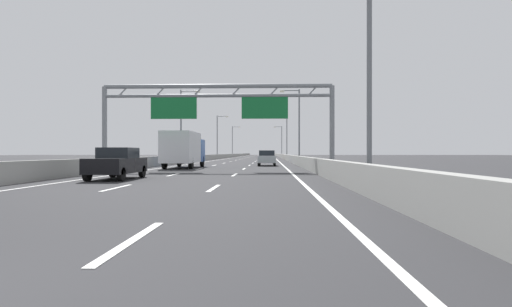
# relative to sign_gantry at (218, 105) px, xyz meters

# --- Properties ---
(ground_plane) EXTENTS (260.00, 260.00, 0.00)m
(ground_plane) POSITION_rel_sign_gantry_xyz_m (-0.03, 72.29, -4.84)
(ground_plane) COLOR #2D2D30
(lane_dash_left_1) EXTENTS (0.16, 3.00, 0.01)m
(lane_dash_left_1) POSITION_rel_sign_gantry_xyz_m (-1.83, -15.21, -4.84)
(lane_dash_left_1) COLOR white
(lane_dash_left_1) RESTS_ON ground_plane
(lane_dash_left_2) EXTENTS (0.16, 3.00, 0.01)m
(lane_dash_left_2) POSITION_rel_sign_gantry_xyz_m (-1.83, -6.21, -4.84)
(lane_dash_left_2) COLOR white
(lane_dash_left_2) RESTS_ON ground_plane
(lane_dash_left_3) EXTENTS (0.16, 3.00, 0.01)m
(lane_dash_left_3) POSITION_rel_sign_gantry_xyz_m (-1.83, 2.79, -4.84)
(lane_dash_left_3) COLOR white
(lane_dash_left_3) RESTS_ON ground_plane
(lane_dash_left_4) EXTENTS (0.16, 3.00, 0.01)m
(lane_dash_left_4) POSITION_rel_sign_gantry_xyz_m (-1.83, 11.79, -4.84)
(lane_dash_left_4) COLOR white
(lane_dash_left_4) RESTS_ON ground_plane
(lane_dash_left_5) EXTENTS (0.16, 3.00, 0.01)m
(lane_dash_left_5) POSITION_rel_sign_gantry_xyz_m (-1.83, 20.79, -4.84)
(lane_dash_left_5) COLOR white
(lane_dash_left_5) RESTS_ON ground_plane
(lane_dash_left_6) EXTENTS (0.16, 3.00, 0.01)m
(lane_dash_left_6) POSITION_rel_sign_gantry_xyz_m (-1.83, 29.79, -4.84)
(lane_dash_left_6) COLOR white
(lane_dash_left_6) RESTS_ON ground_plane
(lane_dash_left_7) EXTENTS (0.16, 3.00, 0.01)m
(lane_dash_left_7) POSITION_rel_sign_gantry_xyz_m (-1.83, 38.79, -4.84)
(lane_dash_left_7) COLOR white
(lane_dash_left_7) RESTS_ON ground_plane
(lane_dash_left_8) EXTENTS (0.16, 3.00, 0.01)m
(lane_dash_left_8) POSITION_rel_sign_gantry_xyz_m (-1.83, 47.79, -4.84)
(lane_dash_left_8) COLOR white
(lane_dash_left_8) RESTS_ON ground_plane
(lane_dash_left_9) EXTENTS (0.16, 3.00, 0.01)m
(lane_dash_left_9) POSITION_rel_sign_gantry_xyz_m (-1.83, 56.79, -4.84)
(lane_dash_left_9) COLOR white
(lane_dash_left_9) RESTS_ON ground_plane
(lane_dash_left_10) EXTENTS (0.16, 3.00, 0.01)m
(lane_dash_left_10) POSITION_rel_sign_gantry_xyz_m (-1.83, 65.79, -4.84)
(lane_dash_left_10) COLOR white
(lane_dash_left_10) RESTS_ON ground_plane
(lane_dash_left_11) EXTENTS (0.16, 3.00, 0.01)m
(lane_dash_left_11) POSITION_rel_sign_gantry_xyz_m (-1.83, 74.79, -4.84)
(lane_dash_left_11) COLOR white
(lane_dash_left_11) RESTS_ON ground_plane
(lane_dash_left_12) EXTENTS (0.16, 3.00, 0.01)m
(lane_dash_left_12) POSITION_rel_sign_gantry_xyz_m (-1.83, 83.79, -4.84)
(lane_dash_left_12) COLOR white
(lane_dash_left_12) RESTS_ON ground_plane
(lane_dash_left_13) EXTENTS (0.16, 3.00, 0.01)m
(lane_dash_left_13) POSITION_rel_sign_gantry_xyz_m (-1.83, 92.79, -4.84)
(lane_dash_left_13) COLOR white
(lane_dash_left_13) RESTS_ON ground_plane
(lane_dash_left_14) EXTENTS (0.16, 3.00, 0.01)m
(lane_dash_left_14) POSITION_rel_sign_gantry_xyz_m (-1.83, 101.79, -4.84)
(lane_dash_left_14) COLOR white
(lane_dash_left_14) RESTS_ON ground_plane
(lane_dash_left_15) EXTENTS (0.16, 3.00, 0.01)m
(lane_dash_left_15) POSITION_rel_sign_gantry_xyz_m (-1.83, 110.79, -4.84)
(lane_dash_left_15) COLOR white
(lane_dash_left_15) RESTS_ON ground_plane
(lane_dash_left_16) EXTENTS (0.16, 3.00, 0.01)m
(lane_dash_left_16) POSITION_rel_sign_gantry_xyz_m (-1.83, 119.79, -4.84)
(lane_dash_left_16) COLOR white
(lane_dash_left_16) RESTS_ON ground_plane
(lane_dash_left_17) EXTENTS (0.16, 3.00, 0.01)m
(lane_dash_left_17) POSITION_rel_sign_gantry_xyz_m (-1.83, 128.79, -4.84)
(lane_dash_left_17) COLOR white
(lane_dash_left_17) RESTS_ON ground_plane
(lane_dash_right_0) EXTENTS (0.16, 3.00, 0.01)m
(lane_dash_right_0) POSITION_rel_sign_gantry_xyz_m (1.77, -24.21, -4.84)
(lane_dash_right_0) COLOR white
(lane_dash_right_0) RESTS_ON ground_plane
(lane_dash_right_1) EXTENTS (0.16, 3.00, 0.01)m
(lane_dash_right_1) POSITION_rel_sign_gantry_xyz_m (1.77, -15.21, -4.84)
(lane_dash_right_1) COLOR white
(lane_dash_right_1) RESTS_ON ground_plane
(lane_dash_right_2) EXTENTS (0.16, 3.00, 0.01)m
(lane_dash_right_2) POSITION_rel_sign_gantry_xyz_m (1.77, -6.21, -4.84)
(lane_dash_right_2) COLOR white
(lane_dash_right_2) RESTS_ON ground_plane
(lane_dash_right_3) EXTENTS (0.16, 3.00, 0.01)m
(lane_dash_right_3) POSITION_rel_sign_gantry_xyz_m (1.77, 2.79, -4.84)
(lane_dash_right_3) COLOR white
(lane_dash_right_3) RESTS_ON ground_plane
(lane_dash_right_4) EXTENTS (0.16, 3.00, 0.01)m
(lane_dash_right_4) POSITION_rel_sign_gantry_xyz_m (1.77, 11.79, -4.84)
(lane_dash_right_4) COLOR white
(lane_dash_right_4) RESTS_ON ground_plane
(lane_dash_right_5) EXTENTS (0.16, 3.00, 0.01)m
(lane_dash_right_5) POSITION_rel_sign_gantry_xyz_m (1.77, 20.79, -4.84)
(lane_dash_right_5) COLOR white
(lane_dash_right_5) RESTS_ON ground_plane
(lane_dash_right_6) EXTENTS (0.16, 3.00, 0.01)m
(lane_dash_right_6) POSITION_rel_sign_gantry_xyz_m (1.77, 29.79, -4.84)
(lane_dash_right_6) COLOR white
(lane_dash_right_6) RESTS_ON ground_plane
(lane_dash_right_7) EXTENTS (0.16, 3.00, 0.01)m
(lane_dash_right_7) POSITION_rel_sign_gantry_xyz_m (1.77, 38.79, -4.84)
(lane_dash_right_7) COLOR white
(lane_dash_right_7) RESTS_ON ground_plane
(lane_dash_right_8) EXTENTS (0.16, 3.00, 0.01)m
(lane_dash_right_8) POSITION_rel_sign_gantry_xyz_m (1.77, 47.79, -4.84)
(lane_dash_right_8) COLOR white
(lane_dash_right_8) RESTS_ON ground_plane
(lane_dash_right_9) EXTENTS (0.16, 3.00, 0.01)m
(lane_dash_right_9) POSITION_rel_sign_gantry_xyz_m (1.77, 56.79, -4.84)
(lane_dash_right_9) COLOR white
(lane_dash_right_9) RESTS_ON ground_plane
(lane_dash_right_10) EXTENTS (0.16, 3.00, 0.01)m
(lane_dash_right_10) POSITION_rel_sign_gantry_xyz_m (1.77, 65.79, -4.84)
(lane_dash_right_10) COLOR white
(lane_dash_right_10) RESTS_ON ground_plane
(lane_dash_right_11) EXTENTS (0.16, 3.00, 0.01)m
(lane_dash_right_11) POSITION_rel_sign_gantry_xyz_m (1.77, 74.79, -4.84)
(lane_dash_right_11) COLOR white
(lane_dash_right_11) RESTS_ON ground_plane
(lane_dash_right_12) EXTENTS (0.16, 3.00, 0.01)m
(lane_dash_right_12) POSITION_rel_sign_gantry_xyz_m (1.77, 83.79, -4.84)
(lane_dash_right_12) COLOR white
(lane_dash_right_12) RESTS_ON ground_plane
(lane_dash_right_13) EXTENTS (0.16, 3.00, 0.01)m
(lane_dash_right_13) POSITION_rel_sign_gantry_xyz_m (1.77, 92.79, -4.84)
(lane_dash_right_13) COLOR white
(lane_dash_right_13) RESTS_ON ground_plane
(lane_dash_right_14) EXTENTS (0.16, 3.00, 0.01)m
(lane_dash_right_14) POSITION_rel_sign_gantry_xyz_m (1.77, 101.79, -4.84)
(lane_dash_right_14) COLOR white
(lane_dash_right_14) RESTS_ON ground_plane
(lane_dash_right_15) EXTENTS (0.16, 3.00, 0.01)m
(lane_dash_right_15) POSITION_rel_sign_gantry_xyz_m (1.77, 110.79, -4.84)
(lane_dash_right_15) COLOR white
(lane_dash_right_15) RESTS_ON ground_plane
(lane_dash_right_16) EXTENTS (0.16, 3.00, 0.01)m
(lane_dash_right_16) POSITION_rel_sign_gantry_xyz_m (1.77, 119.79, -4.84)
(lane_dash_right_16) COLOR white
(lane_dash_right_16) RESTS_ON ground_plane
(lane_dash_right_17) EXTENTS (0.16, 3.00, 0.01)m
(lane_dash_right_17) POSITION_rel_sign_gantry_xyz_m (1.77, 128.79, -4.84)
(lane_dash_right_17) COLOR white
(lane_dash_right_17) RESTS_ON ground_plane
(edge_line_left) EXTENTS (0.16, 176.00, 0.01)m
(edge_line_left) POSITION_rel_sign_gantry_xyz_m (-5.28, 60.29, -4.84)
(edge_line_left) COLOR white
(edge_line_left) RESTS_ON ground_plane
(edge_line_right) EXTENTS (0.16, 176.00, 0.01)m
(edge_line_right) POSITION_rel_sign_gantry_xyz_m (5.22, 60.29, -4.84)
(edge_line_right) COLOR white
(edge_line_right) RESTS_ON ground_plane
(barrier_left) EXTENTS (0.45, 220.00, 0.95)m
(barrier_left) POSITION_rel_sign_gantry_xyz_m (-6.93, 82.29, -4.37)
(barrier_left) COLOR #9E9E99
(barrier_left) RESTS_ON ground_plane
(barrier_right) EXTENTS (0.45, 220.00, 0.95)m
(barrier_right) POSITION_rel_sign_gantry_xyz_m (6.87, 82.29, -4.37)
(barrier_right) COLOR #9E9E99
(barrier_right) RESTS_ON ground_plane
(sign_gantry) EXTENTS (17.18, 0.36, 6.36)m
(sign_gantry) POSITION_rel_sign_gantry_xyz_m (0.00, 0.00, 0.00)
(sign_gantry) COLOR gray
(sign_gantry) RESTS_ON ground_plane
(streetlamp_right_near) EXTENTS (2.58, 0.28, 9.50)m
(streetlamp_right_near) POSITION_rel_sign_gantry_xyz_m (7.43, -14.18, 0.55)
(streetlamp_right_near) COLOR slate
(streetlamp_right_near) RESTS_ON ground_plane
(streetlamp_left_mid) EXTENTS (2.58, 0.28, 9.50)m
(streetlamp_left_mid) POSITION_rel_sign_gantry_xyz_m (-7.50, 23.23, 0.55)
(streetlamp_left_mid) COLOR slate
(streetlamp_left_mid) RESTS_ON ground_plane
(streetlamp_right_mid) EXTENTS (2.58, 0.28, 9.50)m
(streetlamp_right_mid) POSITION_rel_sign_gantry_xyz_m (7.43, 23.23, 0.55)
(streetlamp_right_mid) COLOR slate
(streetlamp_right_mid) RESTS_ON ground_plane
(streetlamp_left_far) EXTENTS (2.58, 0.28, 9.50)m
(streetlamp_left_far) POSITION_rel_sign_gantry_xyz_m (-7.50, 60.64, 0.55)
(streetlamp_left_far) COLOR slate
(streetlamp_left_far) RESTS_ON ground_plane
(streetlamp_right_far) EXTENTS (2.58, 0.28, 9.50)m
(streetlamp_right_far) POSITION_rel_sign_gantry_xyz_m (7.43, 60.64, 0.55)
(streetlamp_right_far) COLOR slate
(streetlamp_right_far) RESTS_ON ground_plane
(streetlamp_left_distant) EXTENTS (2.58, 0.28, 9.50)m
(streetlamp_left_distant) POSITION_rel_sign_gantry_xyz_m (-7.50, 98.06, 0.55)
(streetlamp_left_distant) COLOR slate
(streetlamp_left_distant) RESTS_ON ground_plane
(streetlamp_right_distant) EXTENTS (2.58, 0.28, 9.50)m
(streetlamp_right_distant) POSITION_rel_sign_gantry_xyz_m (7.43, 98.06, 0.55)
(streetlamp_right_distant) COLOR slate
(streetlamp_right_distant) RESTS_ON ground_plane
(silver_car) EXTENTS (1.74, 4.43, 1.52)m
(silver_car) POSITION_rel_sign_gantry_xyz_m (3.55, 10.99, -4.06)
(silver_car) COLOR #A8ADB2
(silver_car) RESTS_ON ground_plane
(blue_car) EXTENTS (1.81, 4.12, 1.41)m
(blue_car) POSITION_rel_sign_gantry_xyz_m (3.37, 24.76, -4.11)
(blue_car) COLOR #2347AD
(blue_car) RESTS_ON ground_plane
(black_car) EXTENTS (1.78, 4.16, 1.55)m
(black_car) POSITION_rel_sign_gantry_xyz_m (-3.68, -10.23, -4.06)
(black_car) COLOR black
(black_car) RESTS_ON ground_plane
(orange_car) EXTENTS (1.81, 4.57, 1.46)m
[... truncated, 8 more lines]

